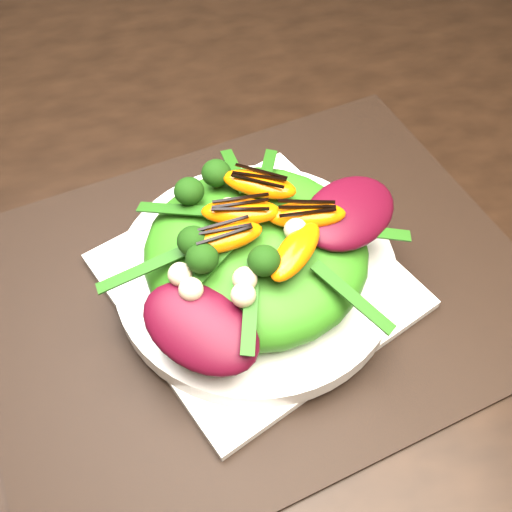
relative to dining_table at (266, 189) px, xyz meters
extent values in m
cube|color=brown|center=(0.00, 0.00, -0.73)|extent=(4.00, 4.00, 0.01)
cube|color=black|center=(0.00, 0.00, 0.00)|extent=(1.60, 0.90, 0.75)
cube|color=black|center=(-0.05, -0.14, 0.02)|extent=(0.57, 0.48, 0.00)
cube|color=white|center=(-0.05, -0.14, 0.03)|extent=(0.32, 0.32, 0.01)
cylinder|color=white|center=(-0.05, -0.14, 0.04)|extent=(0.28, 0.28, 0.02)
ellipsoid|color=#357A16|center=(-0.05, -0.14, 0.07)|extent=(0.23, 0.23, 0.07)
ellipsoid|color=#3D0613|center=(0.04, -0.14, 0.10)|extent=(0.12, 0.11, 0.02)
ellipsoid|color=#DE5403|center=(-0.05, -0.11, 0.12)|extent=(0.07, 0.03, 0.02)
sphere|color=black|center=(-0.09, -0.11, 0.12)|extent=(0.05, 0.05, 0.04)
sphere|color=beige|center=(0.00, -0.17, 0.11)|extent=(0.02, 0.02, 0.02)
cube|color=black|center=(-0.05, -0.11, 0.12)|extent=(0.05, 0.00, 0.00)
camera|label=1|loc=(-0.12, -0.45, 0.49)|focal=42.00mm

